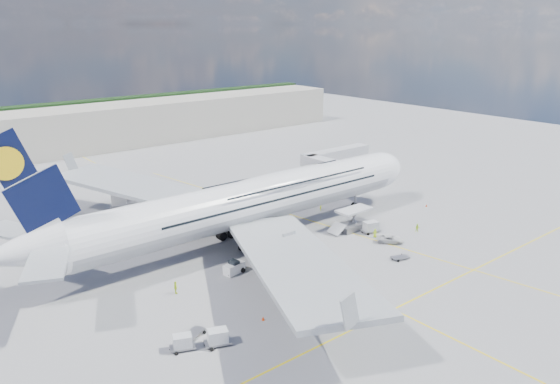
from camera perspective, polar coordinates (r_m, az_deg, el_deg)
ground at (r=84.28m, az=1.12°, el=-7.01°), size 300.00×300.00×0.00m
taxi_line_main at (r=84.28m, az=1.12°, el=-7.01°), size 0.25×220.00×0.01m
taxi_line_cross at (r=71.89m, az=11.76°, el=-11.91°), size 120.00×0.25×0.01m
taxi_line_diag at (r=99.84m, az=3.51°, el=-3.10°), size 14.16×99.06×0.01m
airliner at (r=89.28m, az=-2.90°, el=-0.90°), size 77.26×79.15×23.71m
jet_bridge at (r=115.90m, az=5.64°, el=3.26°), size 18.80×12.10×8.50m
cargo_loader at (r=96.60m, az=7.62°, el=-3.14°), size 8.53×3.20×3.67m
terminal at (r=163.83m, az=-21.10°, el=5.98°), size 180.00×16.00×12.00m
tree_line at (r=219.98m, az=-15.01°, el=8.60°), size 160.00×6.00×8.00m
dolly_row_a at (r=63.26m, az=-10.15°, el=-15.17°), size 3.14×2.46×1.76m
dolly_row_b at (r=63.43m, az=-6.53°, el=-14.82°), size 3.40×2.60×1.91m
dolly_row_c at (r=77.21m, az=3.68°, el=-9.15°), size 2.98×1.62×0.43m
dolly_back at (r=65.91m, az=-9.00°, el=-14.32°), size 3.12×2.51×0.40m
dolly_nose_far at (r=95.40m, az=9.46°, el=-3.60°), size 3.51×2.50×2.00m
dolly_nose_near at (r=86.09m, az=12.45°, el=-6.68°), size 3.01×2.23×0.39m
baggage_tug at (r=79.64m, az=-4.83°, el=-7.89°), size 3.38×2.05×1.97m
catering_truck_inner at (r=94.65m, az=-11.35°, el=-3.27°), size 7.35×3.32×4.27m
catering_truck_outer at (r=108.01m, az=-15.54°, el=-1.10°), size 7.18×5.28×3.95m
service_van at (r=91.89m, az=11.47°, el=-4.85°), size 4.45×4.62×1.22m
crew_nose at (r=105.68m, az=4.28°, el=-1.53°), size 0.65×0.63×1.50m
crew_loader at (r=97.38m, az=14.16°, el=-3.67°), size 0.90×0.93×1.51m
crew_wing at (r=75.05m, az=-10.85°, el=-9.78°), size 0.77×1.13×1.78m
crew_van at (r=93.55m, az=9.90°, el=-4.26°), size 0.83×0.88×1.52m
crew_tug at (r=70.38m, az=2.60°, el=-11.50°), size 1.14×0.90×1.54m
cone_nose at (r=111.47m, az=15.05°, el=-1.36°), size 0.38×0.38×0.49m
cone_wing_left_inner at (r=99.22m, az=-7.95°, el=-3.19°), size 0.47×0.47×0.60m
cone_wing_left_outer at (r=108.16m, az=-13.95°, el=-1.81°), size 0.48×0.48×0.61m
cone_wing_right_inner at (r=75.71m, az=5.84°, el=-9.79°), size 0.49×0.49×0.63m
cone_wing_right_outer at (r=68.08m, az=-1.78°, el=-13.06°), size 0.40×0.40×0.51m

